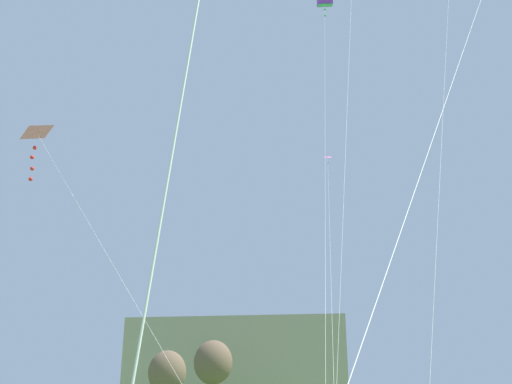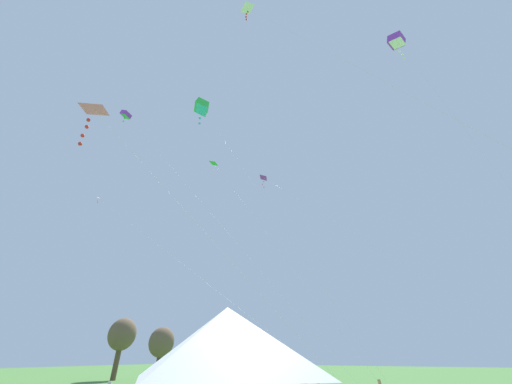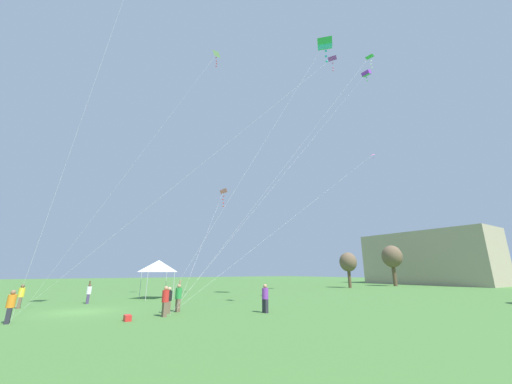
{
  "view_description": "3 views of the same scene",
  "coord_description": "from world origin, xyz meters",
  "px_view_note": "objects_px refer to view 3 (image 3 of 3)",
  "views": [
    {
      "loc": [
        4.28,
        -4.47,
        2.84
      ],
      "look_at": [
        2.04,
        10.37,
        8.07
      ],
      "focal_mm": 40.0,
      "sensor_mm": 36.0,
      "label": 1
    },
    {
      "loc": [
        -11.78,
        3.6,
        2.89
      ],
      "look_at": [
        3.2,
        11.09,
        12.56
      ],
      "focal_mm": 20.0,
      "sensor_mm": 36.0,
      "label": 2
    },
    {
      "loc": [
        23.47,
        -1.61,
        2.6
      ],
      "look_at": [
        2.03,
        12.69,
        9.8
      ],
      "focal_mm": 20.0,
      "sensor_mm": 36.0,
      "label": 3
    }
  ],
  "objects_px": {
    "cooler_box": "(127,318)",
    "person_purple_shirt": "(265,297)",
    "kite_green_box_1": "(325,44)",
    "kite_pink_delta_6": "(223,192)",
    "kite_purple_box_0": "(366,74)",
    "person_yellow_shirt": "(21,295)",
    "person_orange_shirt": "(10,305)",
    "kite_green_delta_7": "(368,59)",
    "person_red_shirt": "(165,300)",
    "festival_tent": "(159,266)",
    "person_green_shirt": "(178,296)",
    "person_white_shirt": "(89,292)",
    "person_black_shirt": "(169,299)",
    "kite_white_delta_4": "(215,57)",
    "kite_pink_delta_3": "(366,160)",
    "kite_purple_delta_5": "(329,61)"
  },
  "relations": [
    {
      "from": "cooler_box",
      "to": "person_purple_shirt",
      "type": "distance_m",
      "value": 8.3
    },
    {
      "from": "kite_green_box_1",
      "to": "kite_pink_delta_6",
      "type": "distance_m",
      "value": 20.58
    },
    {
      "from": "person_green_shirt",
      "to": "kite_pink_delta_6",
      "type": "height_order",
      "value": "kite_pink_delta_6"
    },
    {
      "from": "person_yellow_shirt",
      "to": "kite_green_delta_7",
      "type": "xyz_separation_m",
      "value": [
        14.9,
        23.77,
        21.42
      ]
    },
    {
      "from": "person_black_shirt",
      "to": "kite_purple_delta_5",
      "type": "height_order",
      "value": "kite_purple_delta_5"
    },
    {
      "from": "kite_pink_delta_6",
      "to": "kite_green_box_1",
      "type": "bearing_deg",
      "value": 22.97
    },
    {
      "from": "festival_tent",
      "to": "person_green_shirt",
      "type": "xyz_separation_m",
      "value": [
        10.36,
        -1.35,
        -2.14
      ]
    },
    {
      "from": "kite_pink_delta_3",
      "to": "kite_white_delta_4",
      "type": "relative_size",
      "value": 0.93
    },
    {
      "from": "person_red_shirt",
      "to": "person_orange_shirt",
      "type": "xyz_separation_m",
      "value": [
        -2.11,
        -7.45,
        -0.05
      ]
    },
    {
      "from": "cooler_box",
      "to": "kite_pink_delta_6",
      "type": "xyz_separation_m",
      "value": [
        -12.54,
        11.94,
        11.87
      ]
    },
    {
      "from": "festival_tent",
      "to": "kite_purple_box_0",
      "type": "relative_size",
      "value": 0.13
    },
    {
      "from": "person_orange_shirt",
      "to": "kite_white_delta_4",
      "type": "relative_size",
      "value": 0.06
    },
    {
      "from": "person_yellow_shirt",
      "to": "person_red_shirt",
      "type": "bearing_deg",
      "value": -157.93
    },
    {
      "from": "kite_green_box_1",
      "to": "kite_pink_delta_6",
      "type": "bearing_deg",
      "value": -157.03
    },
    {
      "from": "kite_white_delta_4",
      "to": "kite_pink_delta_6",
      "type": "distance_m",
      "value": 15.63
    },
    {
      "from": "person_red_shirt",
      "to": "kite_purple_delta_5",
      "type": "xyz_separation_m",
      "value": [
        5.68,
        9.85,
        17.85
      ]
    },
    {
      "from": "person_green_shirt",
      "to": "person_yellow_shirt",
      "type": "relative_size",
      "value": 1.21
    },
    {
      "from": "kite_green_delta_7",
      "to": "person_yellow_shirt",
      "type": "bearing_deg",
      "value": -122.09
    },
    {
      "from": "person_yellow_shirt",
      "to": "person_orange_shirt",
      "type": "bearing_deg",
      "value": 165.39
    },
    {
      "from": "person_yellow_shirt",
      "to": "cooler_box",
      "type": "bearing_deg",
      "value": -167.41
    },
    {
      "from": "person_green_shirt",
      "to": "kite_pink_delta_6",
      "type": "relative_size",
      "value": 0.16
    },
    {
      "from": "kite_purple_box_0",
      "to": "kite_pink_delta_3",
      "type": "xyz_separation_m",
      "value": [
        -0.26,
        -1.8,
        -13.06
      ]
    },
    {
      "from": "kite_green_delta_7",
      "to": "person_red_shirt",
      "type": "bearing_deg",
      "value": -107.91
    },
    {
      "from": "person_yellow_shirt",
      "to": "person_black_shirt",
      "type": "height_order",
      "value": "person_yellow_shirt"
    },
    {
      "from": "person_white_shirt",
      "to": "kite_purple_delta_5",
      "type": "distance_m",
      "value": 27.62
    },
    {
      "from": "festival_tent",
      "to": "person_black_shirt",
      "type": "distance_m",
      "value": 11.15
    },
    {
      "from": "person_orange_shirt",
      "to": "kite_purple_delta_5",
      "type": "relative_size",
      "value": 0.09
    },
    {
      "from": "kite_pink_delta_3",
      "to": "kite_green_delta_7",
      "type": "bearing_deg",
      "value": -49.53
    },
    {
      "from": "festival_tent",
      "to": "person_black_shirt",
      "type": "xyz_separation_m",
      "value": [
        10.72,
        -2.1,
        -2.25
      ]
    },
    {
      "from": "person_green_shirt",
      "to": "cooler_box",
      "type": "bearing_deg",
      "value": -128.25
    },
    {
      "from": "kite_green_box_1",
      "to": "cooler_box",
      "type": "bearing_deg",
      "value": -91.26
    },
    {
      "from": "person_green_shirt",
      "to": "kite_green_delta_7",
      "type": "relative_size",
      "value": 0.09
    },
    {
      "from": "person_red_shirt",
      "to": "person_black_shirt",
      "type": "distance_m",
      "value": 1.41
    },
    {
      "from": "festival_tent",
      "to": "kite_green_box_1",
      "type": "height_order",
      "value": "kite_green_box_1"
    },
    {
      "from": "kite_pink_delta_6",
      "to": "festival_tent",
      "type": "bearing_deg",
      "value": -88.7
    },
    {
      "from": "cooler_box",
      "to": "person_yellow_shirt",
      "type": "bearing_deg",
      "value": -151.17
    },
    {
      "from": "person_purple_shirt",
      "to": "kite_green_box_1",
      "type": "height_order",
      "value": "kite_green_box_1"
    },
    {
      "from": "person_yellow_shirt",
      "to": "kite_white_delta_4",
      "type": "xyz_separation_m",
      "value": [
        3.12,
        13.13,
        25.06
      ]
    },
    {
      "from": "person_white_shirt",
      "to": "festival_tent",
      "type": "bearing_deg",
      "value": 98.63
    },
    {
      "from": "person_orange_shirt",
      "to": "person_black_shirt",
      "type": "bearing_deg",
      "value": -6.05
    },
    {
      "from": "person_white_shirt",
      "to": "kite_pink_delta_6",
      "type": "relative_size",
      "value": 0.15
    },
    {
      "from": "person_white_shirt",
      "to": "kite_purple_box_0",
      "type": "relative_size",
      "value": 0.06
    },
    {
      "from": "person_orange_shirt",
      "to": "kite_purple_box_0",
      "type": "distance_m",
      "value": 43.32
    },
    {
      "from": "kite_purple_box_0",
      "to": "kite_pink_delta_6",
      "type": "height_order",
      "value": "kite_purple_box_0"
    },
    {
      "from": "cooler_box",
      "to": "kite_purple_delta_5",
      "type": "xyz_separation_m",
      "value": [
        5.28,
        11.96,
        18.63
      ]
    },
    {
      "from": "kite_white_delta_4",
      "to": "person_white_shirt",
      "type": "bearing_deg",
      "value": -115.82
    },
    {
      "from": "person_yellow_shirt",
      "to": "kite_purple_box_0",
      "type": "relative_size",
      "value": 0.06
    },
    {
      "from": "person_orange_shirt",
      "to": "kite_purple_box_0",
      "type": "height_order",
      "value": "kite_purple_box_0"
    },
    {
      "from": "festival_tent",
      "to": "kite_pink_delta_6",
      "type": "distance_m",
      "value": 11.4
    },
    {
      "from": "person_white_shirt",
      "to": "person_purple_shirt",
      "type": "bearing_deg",
      "value": 33.1
    }
  ]
}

